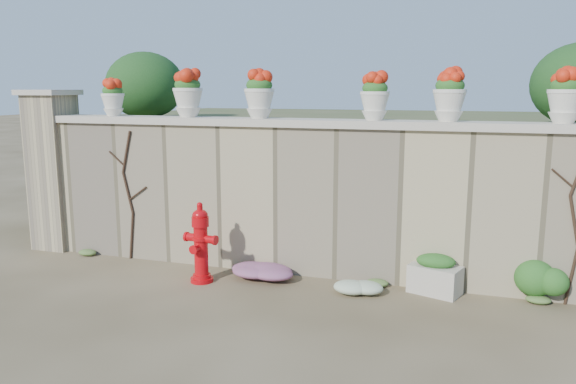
% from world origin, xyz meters
% --- Properties ---
extents(ground, '(80.00, 80.00, 0.00)m').
position_xyz_m(ground, '(0.00, 0.00, 0.00)').
color(ground, '#4A3E25').
rests_on(ground, ground).
extents(stone_wall, '(8.00, 0.40, 2.00)m').
position_xyz_m(stone_wall, '(0.00, 1.80, 1.00)').
color(stone_wall, tan).
rests_on(stone_wall, ground).
extents(wall_cap, '(8.10, 0.52, 0.10)m').
position_xyz_m(wall_cap, '(0.00, 1.80, 2.05)').
color(wall_cap, beige).
rests_on(wall_cap, stone_wall).
extents(gate_pillar, '(0.72, 0.72, 2.48)m').
position_xyz_m(gate_pillar, '(-4.15, 1.80, 1.26)').
color(gate_pillar, tan).
rests_on(gate_pillar, ground).
extents(raised_fill, '(9.00, 6.00, 2.00)m').
position_xyz_m(raised_fill, '(0.00, 5.00, 1.00)').
color(raised_fill, '#384C23').
rests_on(raised_fill, ground).
extents(back_shrub_left, '(1.30, 1.30, 1.10)m').
position_xyz_m(back_shrub_left, '(-3.20, 3.00, 2.55)').
color(back_shrub_left, '#143814').
rests_on(back_shrub_left, raised_fill).
extents(vine_left, '(0.60, 0.04, 1.91)m').
position_xyz_m(vine_left, '(-2.67, 1.58, 0.99)').
color(vine_left, black).
rests_on(vine_left, ground).
extents(vine_right, '(0.60, 0.04, 1.91)m').
position_xyz_m(vine_right, '(3.23, 1.58, 0.99)').
color(vine_right, black).
rests_on(vine_right, ground).
extents(fire_hydrant, '(0.46, 0.32, 1.05)m').
position_xyz_m(fire_hydrant, '(-1.22, 0.98, 0.53)').
color(fire_hydrant, '#BA070C').
rests_on(fire_hydrant, ground).
extents(planter_box, '(0.69, 0.53, 0.50)m').
position_xyz_m(planter_box, '(1.71, 1.48, 0.23)').
color(planter_box, beige).
rests_on(planter_box, ground).
extents(green_shrub, '(0.66, 0.59, 0.63)m').
position_xyz_m(green_shrub, '(2.98, 1.55, 0.31)').
color(green_shrub, '#1E5119').
rests_on(green_shrub, ground).
extents(magenta_clump, '(0.93, 0.62, 0.25)m').
position_xyz_m(magenta_clump, '(-0.43, 1.28, 0.12)').
color(magenta_clump, '#BC25A5').
rests_on(magenta_clump, ground).
extents(white_flowers, '(0.55, 0.44, 0.20)m').
position_xyz_m(white_flowers, '(0.82, 1.13, 0.10)').
color(white_flowers, white).
rests_on(white_flowers, ground).
extents(urn_pot_0, '(0.34, 0.34, 0.53)m').
position_xyz_m(urn_pot_0, '(-3.01, 1.80, 2.36)').
color(urn_pot_0, silver).
rests_on(urn_pot_0, wall_cap).
extents(urn_pot_1, '(0.42, 0.42, 0.65)m').
position_xyz_m(urn_pot_1, '(-1.77, 1.80, 2.42)').
color(urn_pot_1, silver).
rests_on(urn_pot_1, wall_cap).
extents(urn_pot_2, '(0.41, 0.41, 0.64)m').
position_xyz_m(urn_pot_2, '(-0.70, 1.80, 2.42)').
color(urn_pot_2, silver).
rests_on(urn_pot_2, wall_cap).
extents(urn_pot_3, '(0.37, 0.37, 0.58)m').
position_xyz_m(urn_pot_3, '(0.85, 1.80, 2.39)').
color(urn_pot_3, silver).
rests_on(urn_pot_3, wall_cap).
extents(urn_pot_4, '(0.40, 0.40, 0.63)m').
position_xyz_m(urn_pot_4, '(1.76, 1.80, 2.41)').
color(urn_pot_4, silver).
rests_on(urn_pot_4, wall_cap).
extents(urn_pot_5, '(0.40, 0.40, 0.63)m').
position_xyz_m(urn_pot_5, '(3.04, 1.80, 2.41)').
color(urn_pot_5, silver).
rests_on(urn_pot_5, wall_cap).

